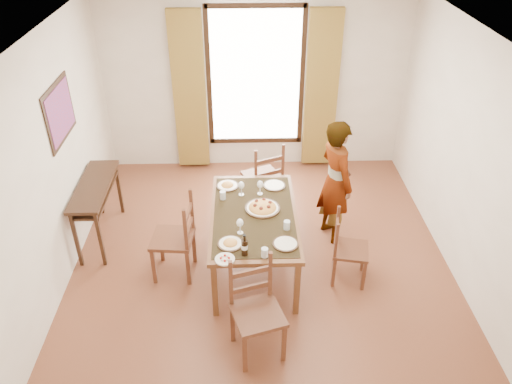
{
  "coord_description": "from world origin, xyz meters",
  "views": [
    {
      "loc": [
        -0.21,
        -4.6,
        4.01
      ],
      "look_at": [
        -0.07,
        0.06,
        1.0
      ],
      "focal_mm": 35.0,
      "sensor_mm": 36.0,
      "label": 1
    }
  ],
  "objects_px": {
    "pasta_platter": "(263,206)",
    "console_table": "(95,192)",
    "dining_table": "(254,218)",
    "man": "(336,182)"
  },
  "relations": [
    {
      "from": "pasta_platter",
      "to": "console_table",
      "type": "bearing_deg",
      "value": 165.42
    },
    {
      "from": "dining_table",
      "to": "pasta_platter",
      "type": "bearing_deg",
      "value": 39.23
    },
    {
      "from": "console_table",
      "to": "dining_table",
      "type": "relative_size",
      "value": 0.71
    },
    {
      "from": "console_table",
      "to": "man",
      "type": "xyz_separation_m",
      "value": [
        2.95,
        -0.04,
        0.12
      ]
    },
    {
      "from": "dining_table",
      "to": "man",
      "type": "bearing_deg",
      "value": 29.3
    },
    {
      "from": "console_table",
      "to": "man",
      "type": "relative_size",
      "value": 0.74
    },
    {
      "from": "man",
      "to": "pasta_platter",
      "type": "relative_size",
      "value": 4.04
    },
    {
      "from": "console_table",
      "to": "pasta_platter",
      "type": "xyz_separation_m",
      "value": [
        2.04,
        -0.53,
        0.12
      ]
    },
    {
      "from": "man",
      "to": "pasta_platter",
      "type": "height_order",
      "value": "man"
    },
    {
      "from": "console_table",
      "to": "dining_table",
      "type": "xyz_separation_m",
      "value": [
        1.94,
        -0.61,
        0.01
      ]
    }
  ]
}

